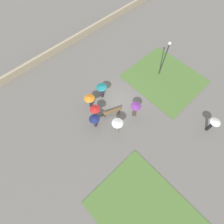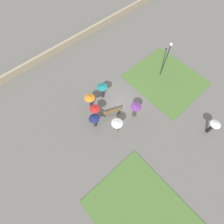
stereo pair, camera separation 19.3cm
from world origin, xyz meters
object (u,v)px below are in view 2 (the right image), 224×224
Objects in this scene: park_bench at (112,111)px; crowd_person_purple at (135,109)px; crowd_person_teal at (102,89)px; crowd_person_red at (95,111)px; crowd_person_white at (117,125)px; lone_walker_far_path at (214,126)px; lamp_post at (167,56)px; crowd_person_orange at (90,99)px; crowd_person_navy at (94,120)px.

crowd_person_purple is at bearing 156.83° from park_bench.
crowd_person_red reaches higher than crowd_person_teal.
park_bench is at bearing -11.91° from crowd_person_white.
crowd_person_red is at bearing 122.19° from lone_walker_far_path.
lone_walker_far_path reaches higher than crowd_person_white.
crowd_person_teal is at bearing -17.73° from lamp_post.
lamp_post is 2.38× the size of crowd_person_white.
crowd_person_purple is 2.52m from crowd_person_white.
crowd_person_purple reaches higher than park_bench.
crowd_person_purple is 0.99× the size of lone_walker_far_path.
park_bench is at bearing 74.27° from crowd_person_purple.
crowd_person_teal is 0.95× the size of lone_walker_far_path.
crowd_person_orange is 1.79m from crowd_person_teal.
lone_walker_far_path is at bearing -171.28° from crowd_person_red.
lamp_post is 2.39× the size of crowd_person_purple.
crowd_person_purple is 4.13m from crowd_person_navy.
lamp_post is 8.26m from lone_walker_far_path.
lone_walker_far_path reaches higher than crowd_person_orange.
lamp_post reaches higher than crowd_person_orange.
crowd_person_white is (2.51, 0.06, 0.05)m from crowd_person_purple.
crowd_person_white is 1.00× the size of crowd_person_orange.
crowd_person_teal is (0.88, -3.99, 0.02)m from crowd_person_purple.
crowd_person_red is at bearing 81.87° from crowd_person_purple.
crowd_person_navy is 11.10m from lone_walker_far_path.
crowd_person_teal is at bearing -84.28° from park_bench.
park_bench is 0.96× the size of crowd_person_orange.
lamp_post is 7.59m from crowd_person_teal.
crowd_person_orange is at bearing 65.30° from crowd_person_purple.
crowd_person_teal is 1.08× the size of crowd_person_navy.
crowd_person_purple is at bearing 115.97° from lone_walker_far_path.
lone_walker_far_path reaches higher than crowd_person_navy.
lone_walker_far_path is at bearing -123.97° from crowd_person_orange.
crowd_person_navy is at bearing -82.54° from crowd_person_teal.
crowd_person_teal is (7.05, -2.26, -1.65)m from lamp_post.
crowd_person_orange reaches higher than crowd_person_navy.
crowd_person_purple is (-1.60, 1.65, 0.80)m from park_bench.
lamp_post is at bearing -125.52° from crowd_person_red.
lamp_post reaches higher than crowd_person_navy.
crowd_person_white reaches higher than crowd_person_navy.
park_bench is 0.96× the size of crowd_person_purple.
crowd_person_red is (2.19, 1.55, -0.06)m from crowd_person_teal.
crowd_person_navy is at bearing 94.72° from crowd_person_purple.
lamp_post is 2.38× the size of crowd_person_orange.
crowd_person_navy is (9.90, -0.05, -1.70)m from lamp_post.
crowd_person_orange is at bearing -13.07° from lamp_post.
park_bench is 1.09× the size of crowd_person_navy.
crowd_person_purple is 1.05× the size of crowd_person_teal.
park_bench is 0.95× the size of crowd_person_red.
lamp_post reaches higher than lone_walker_far_path.
crowd_person_orange is at bearing -48.53° from crowd_person_red.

